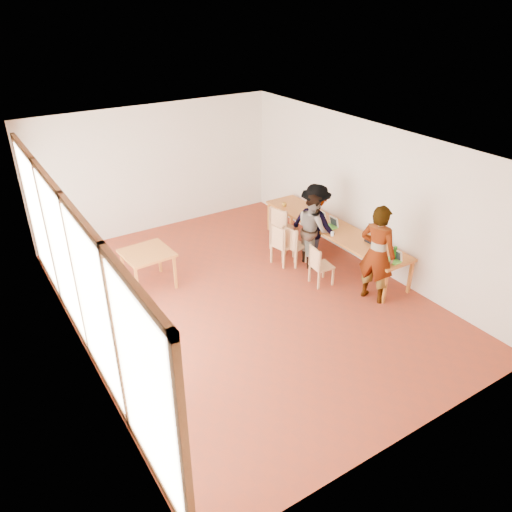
% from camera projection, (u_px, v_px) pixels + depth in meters
% --- Properties ---
extents(ground, '(8.00, 8.00, 0.00)m').
position_uv_depth(ground, '(244.00, 299.00, 9.58)').
color(ground, brown).
rests_on(ground, ground).
extents(wall_back, '(6.00, 0.10, 3.00)m').
position_uv_depth(wall_back, '(156.00, 169.00, 11.84)').
color(wall_back, '#F0E3CF').
rests_on(wall_back, ground).
extents(wall_front, '(6.00, 0.10, 3.00)m').
position_uv_depth(wall_front, '(419.00, 349.00, 5.90)').
color(wall_front, '#F0E3CF').
rests_on(wall_front, ground).
extents(wall_right, '(0.10, 8.00, 3.00)m').
position_uv_depth(wall_right, '(367.00, 196.00, 10.29)').
color(wall_right, '#F0E3CF').
rests_on(wall_right, ground).
extents(window_wall, '(0.10, 8.00, 3.00)m').
position_uv_depth(window_wall, '(75.00, 274.00, 7.46)').
color(window_wall, white).
rests_on(window_wall, ground).
extents(ceiling, '(6.00, 8.00, 0.04)m').
position_uv_depth(ceiling, '(242.00, 144.00, 8.15)').
color(ceiling, white).
rests_on(ceiling, wall_back).
extents(communal_table, '(0.80, 4.00, 0.75)m').
position_uv_depth(communal_table, '(333.00, 229.00, 10.75)').
color(communal_table, '#BE782A').
rests_on(communal_table, ground).
extents(side_table, '(0.90, 0.90, 0.75)m').
position_uv_depth(side_table, '(147.00, 256.00, 9.73)').
color(side_table, '#BE782A').
rests_on(side_table, ground).
extents(chair_near, '(0.43, 0.43, 0.45)m').
position_uv_depth(chair_near, '(318.00, 262.00, 9.83)').
color(chair_near, tan).
rests_on(chair_near, ground).
extents(chair_mid, '(0.50, 0.50, 0.48)m').
position_uv_depth(chair_mid, '(281.00, 241.00, 10.55)').
color(chair_mid, tan).
rests_on(chair_mid, ground).
extents(chair_far, '(0.50, 0.50, 0.47)m').
position_uv_depth(chair_far, '(293.00, 242.00, 10.55)').
color(chair_far, tan).
rests_on(chair_far, ground).
extents(chair_empty, '(0.61, 0.61, 0.55)m').
position_uv_depth(chair_empty, '(281.00, 224.00, 11.11)').
color(chair_empty, tan).
rests_on(chair_empty, ground).
extents(chair_spare, '(0.45, 0.45, 0.43)m').
position_uv_depth(chair_spare, '(110.00, 282.00, 9.17)').
color(chair_spare, tan).
rests_on(chair_spare, ground).
extents(person_near, '(0.65, 0.81, 1.92)m').
position_uv_depth(person_near, '(377.00, 254.00, 9.17)').
color(person_near, gray).
rests_on(person_near, ground).
extents(person_mid, '(0.80, 0.92, 1.60)m').
position_uv_depth(person_mid, '(313.00, 229.00, 10.51)').
color(person_mid, gray).
rests_on(person_mid, ground).
extents(person_far, '(0.98, 1.27, 1.73)m').
position_uv_depth(person_far, '(315.00, 223.00, 10.59)').
color(person_far, gray).
rests_on(person_far, ground).
extents(laptop_near, '(0.25, 0.28, 0.23)m').
position_uv_depth(laptop_near, '(394.00, 258.00, 9.35)').
color(laptop_near, '#66D643').
rests_on(laptop_near, communal_table).
extents(laptop_mid, '(0.24, 0.28, 0.23)m').
position_uv_depth(laptop_mid, '(332.00, 224.00, 10.69)').
color(laptop_mid, '#66D643').
rests_on(laptop_mid, communal_table).
extents(laptop_far, '(0.20, 0.23, 0.18)m').
position_uv_depth(laptop_far, '(321.00, 217.00, 11.07)').
color(laptop_far, '#66D643').
rests_on(laptop_far, communal_table).
extents(yellow_mug, '(0.13, 0.13, 0.09)m').
position_uv_depth(yellow_mug, '(284.00, 205.00, 11.71)').
color(yellow_mug, '#C28621').
rests_on(yellow_mug, communal_table).
extents(green_bottle, '(0.07, 0.07, 0.28)m').
position_uv_depth(green_bottle, '(395.00, 253.00, 9.34)').
color(green_bottle, '#237F22').
rests_on(green_bottle, communal_table).
extents(clear_glass, '(0.07, 0.07, 0.09)m').
position_uv_depth(clear_glass, '(332.00, 234.00, 10.31)').
color(clear_glass, silver).
rests_on(clear_glass, communal_table).
extents(condiment_cup, '(0.08, 0.08, 0.06)m').
position_uv_depth(condiment_cup, '(372.00, 255.00, 9.53)').
color(condiment_cup, white).
rests_on(condiment_cup, communal_table).
extents(pink_phone, '(0.05, 0.10, 0.01)m').
position_uv_depth(pink_phone, '(366.00, 239.00, 10.20)').
color(pink_phone, '#EC3566').
rests_on(pink_phone, communal_table).
extents(black_pouch, '(0.16, 0.26, 0.09)m').
position_uv_depth(black_pouch, '(372.00, 240.00, 10.03)').
color(black_pouch, black).
rests_on(black_pouch, communal_table).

